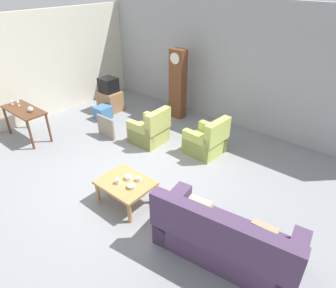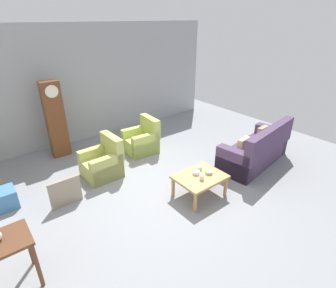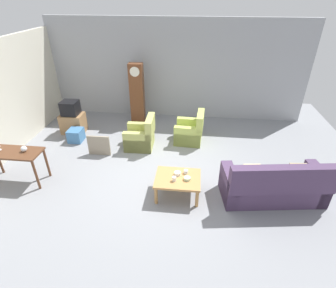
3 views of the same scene
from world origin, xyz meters
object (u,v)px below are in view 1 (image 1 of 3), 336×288
at_px(tv_stand_cabinet, 110,101).
at_px(coffee_table_wood, 126,185).
at_px(wine_glass_mid, 18,102).
at_px(cup_blue_rimmed, 139,179).
at_px(framed_picture_leaning, 106,127).
at_px(grandfather_clock, 178,84).
at_px(glass_dome_cloche, 30,109).
at_px(wine_glass_tall, 11,101).
at_px(tv_crt, 108,85).
at_px(bowl_shallow_green, 131,186).
at_px(bowl_white_stacked, 129,177).
at_px(armchair_olive_far, 207,141).
at_px(storage_box_blue, 103,113).
at_px(armchair_olive_near, 150,131).
at_px(couch_floral, 225,240).
at_px(console_table_dark, 24,114).
at_px(cup_white_porcelain, 118,181).

bearing_deg(tv_stand_cabinet, coffee_table_wood, -36.60).
bearing_deg(wine_glass_mid, cup_blue_rimmed, 0.76).
height_order(framed_picture_leaning, cup_blue_rimmed, framed_picture_leaning).
relative_size(grandfather_clock, wine_glass_mid, 11.31).
relative_size(glass_dome_cloche, wine_glass_tall, 0.81).
distance_m(framed_picture_leaning, wine_glass_tall, 2.46).
relative_size(coffee_table_wood, wine_glass_mid, 5.56).
distance_m(tv_crt, cup_blue_rimmed, 4.36).
height_order(grandfather_clock, bowl_shallow_green, grandfather_clock).
bearing_deg(bowl_white_stacked, armchair_olive_far, 85.25).
height_order(glass_dome_cloche, bowl_shallow_green, glass_dome_cloche).
distance_m(storage_box_blue, wine_glass_tall, 2.35).
xyz_separation_m(tv_stand_cabinet, cup_blue_rimmed, (3.62, -2.40, 0.20)).
relative_size(tv_stand_cabinet, storage_box_blue, 1.59).
relative_size(storage_box_blue, bowl_white_stacked, 3.05).
distance_m(armchair_olive_near, tv_crt, 2.42).
height_order(tv_stand_cabinet, bowl_shallow_green, tv_stand_cabinet).
bearing_deg(couch_floral, armchair_olive_far, 128.68).
distance_m(storage_box_blue, wine_glass_mid, 2.21).
height_order(armchair_olive_far, bowl_white_stacked, armchair_olive_far).
xyz_separation_m(armchair_olive_far, glass_dome_cloche, (-3.60, -2.25, 0.56)).
relative_size(grandfather_clock, glass_dome_cloche, 14.86).
height_order(couch_floral, tv_stand_cabinet, couch_floral).
bearing_deg(framed_picture_leaning, tv_crt, 135.93).
xyz_separation_m(console_table_dark, tv_crt, (0.25, 2.49, 0.13)).
relative_size(storage_box_blue, bowl_shallow_green, 2.93).
relative_size(armchair_olive_far, cup_white_porcelain, 9.26).
bearing_deg(framed_picture_leaning, couch_floral, -16.94).
xyz_separation_m(grandfather_clock, storage_box_blue, (-1.56, -1.51, -0.80)).
xyz_separation_m(grandfather_clock, framed_picture_leaning, (-0.62, -2.17, -0.70)).
height_order(glass_dome_cloche, wine_glass_tall, wine_glass_tall).
distance_m(grandfather_clock, storage_box_blue, 2.31).
xyz_separation_m(armchair_olive_far, tv_crt, (-3.64, 0.19, 0.50)).
xyz_separation_m(grandfather_clock, cup_white_porcelain, (1.54, -3.66, -0.47)).
bearing_deg(wine_glass_tall, cup_white_porcelain, -2.29).
distance_m(tv_crt, framed_picture_leaning, 1.80).
xyz_separation_m(cup_white_porcelain, bowl_white_stacked, (0.05, 0.21, -0.01)).
xyz_separation_m(framed_picture_leaning, wine_glass_tall, (-1.98, -1.32, 0.62)).
bearing_deg(coffee_table_wood, couch_floral, 2.43).
relative_size(couch_floral, wine_glass_mid, 12.77).
distance_m(couch_floral, wine_glass_mid, 6.04).
relative_size(cup_white_porcelain, wine_glass_mid, 0.58).
relative_size(tv_crt, wine_glass_mid, 2.78).
distance_m(armchair_olive_far, tv_stand_cabinet, 3.64).
distance_m(couch_floral, storage_box_blue, 5.54).
bearing_deg(cup_blue_rimmed, cup_white_porcelain, -128.61).
xyz_separation_m(glass_dome_cloche, wine_glass_tall, (-0.78, -0.08, 0.04)).
bearing_deg(framed_picture_leaning, tv_stand_cabinet, 135.93).
height_order(console_table_dark, wine_glass_tall, wine_glass_tall).
xyz_separation_m(couch_floral, bowl_white_stacked, (-2.03, 0.01, 0.14)).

